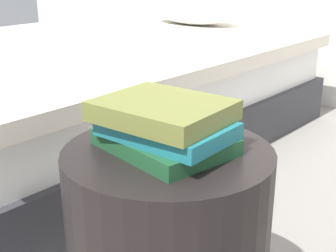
{
  "coord_description": "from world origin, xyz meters",
  "views": [
    {
      "loc": [
        0.63,
        -0.69,
        0.84
      ],
      "look_at": [
        0.0,
        0.0,
        0.51
      ],
      "focal_mm": 51.24,
      "sensor_mm": 36.0,
      "label": 1
    }
  ],
  "objects_px": {
    "bed": "(93,87)",
    "book_teal": "(167,129)",
    "book_olive": "(163,110)",
    "side_table": "(168,244)",
    "book_forest": "(165,141)"
  },
  "relations": [
    {
      "from": "book_teal",
      "to": "book_olive",
      "type": "relative_size",
      "value": 1.0
    },
    {
      "from": "side_table",
      "to": "book_olive",
      "type": "height_order",
      "value": "book_olive"
    },
    {
      "from": "side_table",
      "to": "book_olive",
      "type": "distance_m",
      "value": 0.32
    },
    {
      "from": "book_olive",
      "to": "side_table",
      "type": "bearing_deg",
      "value": 41.07
    },
    {
      "from": "book_forest",
      "to": "book_teal",
      "type": "distance_m",
      "value": 0.04
    },
    {
      "from": "side_table",
      "to": "book_olive",
      "type": "xyz_separation_m",
      "value": [
        -0.01,
        -0.01,
        0.32
      ]
    },
    {
      "from": "book_teal",
      "to": "book_olive",
      "type": "height_order",
      "value": "book_olive"
    },
    {
      "from": "book_forest",
      "to": "book_olive",
      "type": "xyz_separation_m",
      "value": [
        0.0,
        -0.01,
        0.07
      ]
    },
    {
      "from": "side_table",
      "to": "book_forest",
      "type": "bearing_deg",
      "value": 165.08
    },
    {
      "from": "side_table",
      "to": "book_forest",
      "type": "height_order",
      "value": "book_forest"
    },
    {
      "from": "book_forest",
      "to": "book_olive",
      "type": "distance_m",
      "value": 0.07
    },
    {
      "from": "bed",
      "to": "book_teal",
      "type": "xyz_separation_m",
      "value": [
        1.19,
        -0.76,
        0.28
      ]
    },
    {
      "from": "book_olive",
      "to": "bed",
      "type": "bearing_deg",
      "value": 142.01
    },
    {
      "from": "bed",
      "to": "book_teal",
      "type": "bearing_deg",
      "value": -33.81
    },
    {
      "from": "book_teal",
      "to": "book_olive",
      "type": "xyz_separation_m",
      "value": [
        -0.01,
        0.0,
        0.04
      ]
    }
  ]
}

